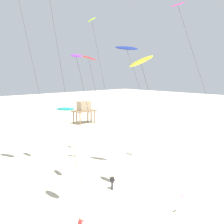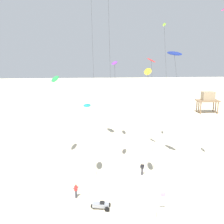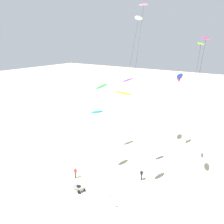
% 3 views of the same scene
% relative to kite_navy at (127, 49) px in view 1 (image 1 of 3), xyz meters
% --- Properties ---
extents(ground_plane, '(260.00, 260.00, 0.00)m').
position_rel_kite_navy_xyz_m(ground_plane, '(-6.38, -7.91, -15.52)').
color(ground_plane, beige).
extents(kite_navy, '(1.89, 8.66, 16.08)m').
position_rel_kite_navy_xyz_m(kite_navy, '(0.00, 0.00, 0.00)').
color(kite_navy, navy).
rests_on(kite_navy, ground).
extents(kite_lime, '(0.84, 6.50, 19.96)m').
position_rel_kite_navy_xyz_m(kite_lime, '(0.23, 6.57, 3.53)').
color(kite_lime, '#8CD833').
rests_on(kite_lime, ground).
extents(kite_teal, '(1.02, 4.61, 10.03)m').
position_rel_kite_navy_xyz_m(kite_teal, '(-11.17, -3.52, -5.80)').
color(kite_teal, teal).
rests_on(kite_teal, ground).
extents(kite_red, '(1.25, 5.46, 15.00)m').
position_rel_kite_navy_xyz_m(kite_red, '(-1.98, 4.56, -1.27)').
color(kite_red, red).
rests_on(kite_red, ground).
extents(kite_purple, '(1.15, 5.87, 14.82)m').
position_rel_kite_navy_xyz_m(kite_purple, '(-7.72, -0.62, -1.20)').
color(kite_purple, purple).
rests_on(kite_purple, ground).
extents(kite_yellow, '(1.22, 7.01, 14.49)m').
position_rel_kite_navy_xyz_m(kite_yellow, '(-4.65, -6.36, -1.73)').
color(kite_yellow, yellow).
rests_on(kite_yellow, ground).
extents(kite_magenta, '(0.69, 9.17, 20.80)m').
position_rel_kite_navy_xyz_m(kite_magenta, '(4.31, -4.25, 4.22)').
color(kite_magenta, '#D8339E').
rests_on(kite_magenta, ground).
extents(kite_flyer_nearest, '(0.69, 0.68, 1.67)m').
position_rel_kite_navy_xyz_m(kite_flyer_nearest, '(-4.17, -1.96, -14.63)').
color(kite_flyer_nearest, '#33333D').
rests_on(kite_flyer_nearest, ground).
extents(stilt_house, '(5.56, 3.31, 5.54)m').
position_rel_kite_navy_xyz_m(stilt_house, '(18.85, 32.78, -11.59)').
color(stilt_house, '#846647').
rests_on(stilt_house, ground).
extents(marker_flag, '(0.56, 0.05, 2.10)m').
position_rel_kite_navy_xyz_m(marker_flag, '(-3.75, -10.58, -14.03)').
color(marker_flag, gray).
rests_on(marker_flag, ground).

